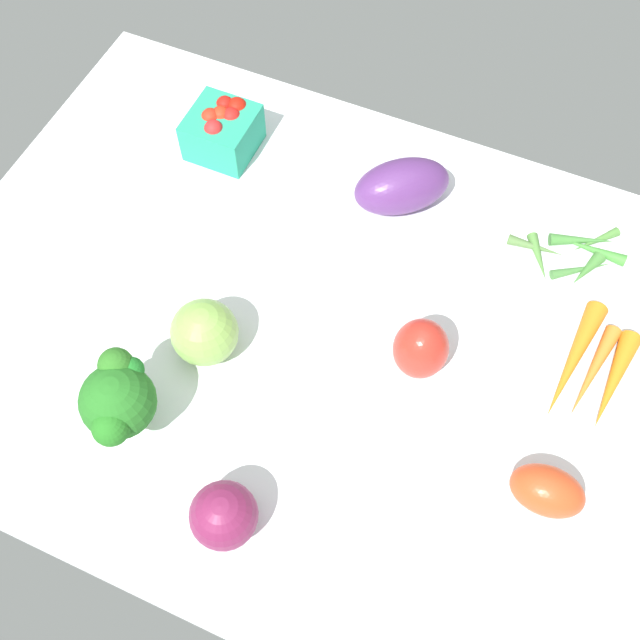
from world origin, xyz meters
TOP-DOWN VIEW (x-y plane):
  - tablecloth at (0.00, 0.00)cm, footprint 104.00×76.00cm
  - heirloom_tomato_green at (-11.73, -8.36)cm, footprint 8.37×8.37cm
  - berry_basket at (-25.14, 22.45)cm, footprint 9.23×9.23cm
  - okra_pile at (27.08, 23.93)cm, footprint 15.47×12.54cm
  - roma_tomato at (32.05, -10.23)cm, footprint 8.67×5.97cm
  - red_onion_near_basket at (0.58, -27.28)cm, footprint 7.56×7.56cm
  - bell_pepper_red at (13.23, -0.34)cm, footprint 8.78×8.78cm
  - broccoli_head at (-15.42, -21.19)cm, footprint 8.69×10.48cm
  - carrot_bunch at (33.17, 7.32)cm, footprint 9.69×17.43cm
  - eggplant at (2.26, 22.88)cm, footprint 15.29×14.42cm

SIDE VIEW (x-z plane):
  - tablecloth at x=0.00cm, z-range 0.00..2.00cm
  - okra_pile at x=27.08cm, z-range 1.88..3.71cm
  - carrot_bunch at x=33.17cm, z-range 1.91..4.75cm
  - roma_tomato at x=32.05cm, z-range 2.00..7.64cm
  - berry_basket at x=-25.14cm, z-range 2.01..9.39cm
  - red_onion_near_basket at x=0.58cm, z-range 2.00..9.56cm
  - eggplant at x=2.26cm, z-range 2.00..9.60cm
  - heirloom_tomato_green at x=-11.73cm, z-range 2.00..10.37cm
  - bell_pepper_red at x=13.23cm, z-range 2.00..10.84cm
  - broccoli_head at x=-15.42cm, z-range 3.45..14.84cm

